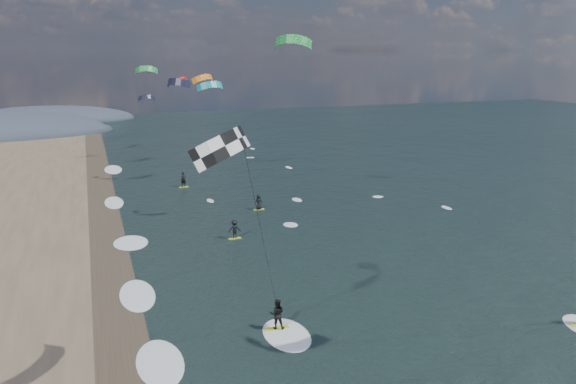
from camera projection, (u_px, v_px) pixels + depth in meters
name	position (u px, v px, depth m)	size (l,w,h in m)	color
wet_sand_strip	(121.00, 333.00, 32.39)	(3.00, 240.00, 0.00)	#382D23
kitesurfer_near_b	(257.00, 207.00, 25.96)	(6.92, 9.46, 13.42)	#C9E829
far_kitesurfers	(227.00, 207.00, 55.23)	(6.72, 21.07, 1.84)	#C9E829
bg_kite_field	(184.00, 76.00, 78.09)	(11.82, 70.79, 10.41)	green
shoreline_surf	(135.00, 297.00, 37.12)	(2.40, 79.40, 0.11)	white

